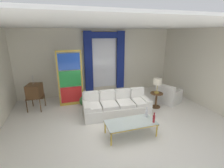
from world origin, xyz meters
The scene contains 15 objects.
ground_plane centered at (0.00, 0.00, 0.00)m, with size 16.00×16.00×0.00m, color white.
wall_rear centered at (0.00, 3.06, 1.50)m, with size 8.00×0.12×3.00m, color silver.
wall_right centered at (3.66, 0.60, 1.50)m, with size 0.12×7.00×3.00m, color silver.
ceiling_slab centered at (0.00, 0.80, 3.02)m, with size 8.00×7.60×0.04m, color white.
curtained_window centered at (0.30, 2.89, 1.74)m, with size 2.00×0.17×2.70m.
couch_white_long centered at (0.09, 0.64, 0.31)m, with size 2.39×1.05×0.86m.
coffee_table centered at (0.06, -0.75, 0.38)m, with size 1.42×0.67×0.41m.
bottle_blue_decanter centered at (0.67, -0.96, 0.53)m, with size 0.07×0.07×0.30m.
bottle_crystal_tall centered at (0.63, -0.61, 0.54)m, with size 0.07×0.07×0.32m.
vintage_tv centered at (-2.70, 1.89, 0.73)m, with size 0.62×0.69×1.35m.
armchair_white centered at (2.49, 0.94, 0.29)m, with size 1.07×1.06×0.80m.
stained_glass_divider centered at (-1.37, 1.91, 1.06)m, with size 0.95×0.05×2.20m.
peacock_figurine centered at (-0.88, 1.55, 0.22)m, with size 0.44×0.60×0.50m.
round_side_table centered at (1.77, 0.67, 0.36)m, with size 0.48×0.48×0.59m.
table_lamp_brass centered at (1.77, 0.67, 1.03)m, with size 0.32×0.32×0.57m.
Camera 1 is at (-1.69, -4.57, 2.82)m, focal length 26.75 mm.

